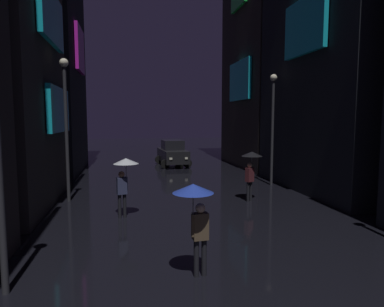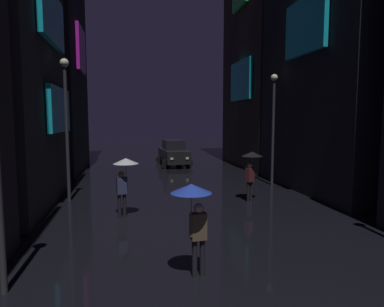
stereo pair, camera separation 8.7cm
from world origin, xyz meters
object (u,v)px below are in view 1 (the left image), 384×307
object	(u,v)px
pedestrian_far_right_clear	(125,171)
pedestrian_midstreet_left_blue	(195,204)
pedestrian_near_crossing_black	(251,162)
streetlamp_right_far	(273,117)
car_distant	(173,153)
streetlamp_left_far	(66,114)

from	to	relation	value
pedestrian_far_right_clear	pedestrian_midstreet_left_blue	bearing A→B (deg)	-73.39
pedestrian_near_crossing_black	streetlamp_right_far	bearing A→B (deg)	53.06
pedestrian_midstreet_left_blue	car_distant	world-z (taller)	pedestrian_midstreet_left_blue
pedestrian_far_right_clear	streetlamp_right_far	xyz separation A→B (m)	(7.62, 4.55, 1.94)
pedestrian_far_right_clear	car_distant	size ratio (longest dim) A/B	0.50
pedestrian_near_crossing_black	car_distant	size ratio (longest dim) A/B	0.50
streetlamp_right_far	car_distant	bearing A→B (deg)	115.82
pedestrian_near_crossing_black	pedestrian_far_right_clear	distance (m)	5.50
car_distant	pedestrian_far_right_clear	bearing A→B (deg)	-104.98
car_distant	streetlamp_left_far	size ratio (longest dim) A/B	0.71
streetlamp_right_far	streetlamp_left_far	distance (m)	10.15
pedestrian_midstreet_left_blue	car_distant	size ratio (longest dim) A/B	0.50
streetlamp_right_far	streetlamp_left_far	size ratio (longest dim) A/B	0.97
streetlamp_left_far	pedestrian_near_crossing_black	bearing A→B (deg)	-10.22
streetlamp_right_far	streetlamp_left_far	xyz separation A→B (m)	(-10.00, -1.71, 0.10)
car_distant	streetlamp_left_far	bearing A→B (deg)	-119.87
pedestrian_far_right_clear	pedestrian_near_crossing_black	bearing A→B (deg)	15.41
pedestrian_near_crossing_black	car_distant	bearing A→B (deg)	98.81
pedestrian_near_crossing_black	car_distant	xyz separation A→B (m)	(-1.80, 11.61, -0.74)
pedestrian_midstreet_left_blue	streetlamp_right_far	size ratio (longest dim) A/B	0.37
pedestrian_midstreet_left_blue	streetlamp_left_far	world-z (taller)	streetlamp_left_far
pedestrian_far_right_clear	streetlamp_left_far	world-z (taller)	streetlamp_left_far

